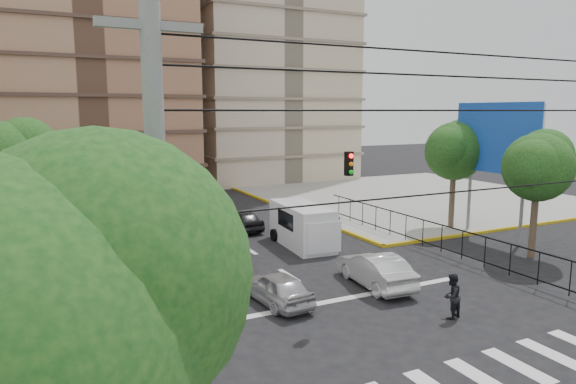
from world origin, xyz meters
TOP-DOWN VIEW (x-y plane):
  - ground at (0.00, 0.00)m, footprint 160.00×160.00m
  - sidewalk_ne at (20.00, 20.00)m, footprint 26.00×26.00m
  - crosswalk_stripes at (0.00, -6.00)m, footprint 12.00×2.40m
  - stop_line at (0.00, 1.20)m, footprint 13.00×0.40m
  - park_fence at (9.00, 4.50)m, footprint 0.10×22.50m
  - billboard at (14.45, 6.00)m, footprint 0.36×6.20m
  - tree_sw_near at (-10.90, -9.99)m, footprint 5.63×4.60m
  - tree_park_a at (13.08, 2.01)m, footprint 4.41×3.60m
  - tree_park_c at (14.09, 9.01)m, footprint 4.65×3.80m
  - tree_tudor at (-11.90, 16.01)m, footprint 5.39×4.40m
  - traffic_light_nw at (-7.80, 7.80)m, footprint 0.28×0.22m
  - traffic_light_hanging at (0.00, -2.04)m, footprint 18.00×9.12m
  - utility_pole_sw at (-9.00, -9.00)m, footprint 1.40×0.28m
  - van_right_lane at (3.12, 9.31)m, footprint 2.48×5.46m
  - van_left_lane at (-3.06, 19.05)m, footprint 2.49×5.05m
  - car_silver_front_left at (-2.06, 1.98)m, footprint 1.92×4.04m
  - car_white_front_right at (2.77, 1.95)m, footprint 1.99×4.70m
  - car_grey_mid_left at (-2.76, 8.42)m, footprint 2.36×5.08m
  - car_silver_rear_left at (-1.32, 14.08)m, footprint 2.29×4.87m
  - car_darkgrey_mid_right at (1.40, 14.72)m, footprint 1.89×4.11m
  - car_white_rear_right at (1.19, 21.79)m, footprint 1.95×4.41m
  - pedestrian_crosswalk at (3.21, -2.28)m, footprint 0.98×0.85m

SIDE VIEW (x-z plane):
  - ground at x=0.00m, z-range 0.00..0.00m
  - park_fence at x=9.00m, z-range -0.83..0.83m
  - crosswalk_stripes at x=0.00m, z-range 0.00..0.01m
  - stop_line at x=0.00m, z-range 0.00..0.01m
  - sidewalk_ne at x=20.00m, z-range 0.00..0.15m
  - car_silver_front_left at x=-2.06m, z-range 0.00..1.33m
  - car_darkgrey_mid_right at x=1.40m, z-range 0.00..1.37m
  - car_silver_rear_left at x=-1.32m, z-range 0.00..1.37m
  - car_white_rear_right at x=1.19m, z-range 0.00..1.41m
  - car_grey_mid_left at x=-2.76m, z-range 0.00..1.41m
  - car_white_front_right at x=2.77m, z-range 0.00..1.51m
  - pedestrian_crosswalk at x=3.21m, z-range 0.00..1.72m
  - van_left_lane at x=-3.06m, z-range -0.03..2.15m
  - van_right_lane at x=3.12m, z-range -0.03..2.37m
  - traffic_light_nw at x=-7.80m, z-range 0.91..5.31m
  - utility_pole_sw at x=-9.00m, z-range 0.27..9.27m
  - tree_park_a at x=13.08m, z-range 1.60..8.42m
  - tree_tudor at x=-11.90m, z-range 1.50..8.93m
  - tree_sw_near at x=-10.90m, z-range 1.48..9.06m
  - tree_park_c at x=14.09m, z-range 1.71..8.96m
  - traffic_light_hanging at x=0.00m, z-range 5.44..6.36m
  - billboard at x=14.45m, z-range 1.95..10.05m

